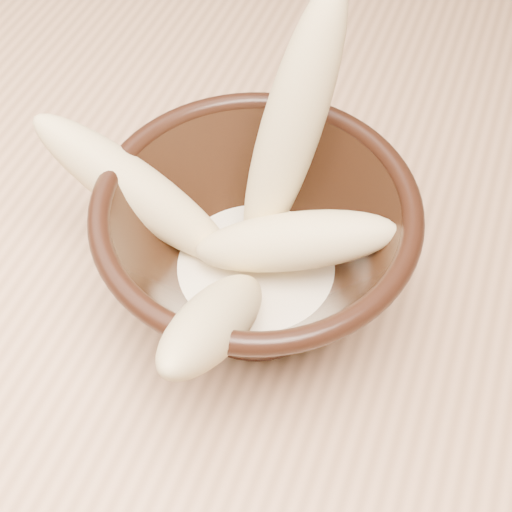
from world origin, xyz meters
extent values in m
plane|color=#B37D54|center=(0.00, 0.00, 0.00)|extent=(4.00, 4.00, 0.00)
cube|color=tan|center=(0.00, 0.00, 0.73)|extent=(1.20, 0.80, 0.04)
cylinder|color=tan|center=(-0.54, 0.34, 0.35)|extent=(0.05, 0.05, 0.71)
cylinder|color=black|center=(0.02, -0.14, 0.76)|extent=(0.09, 0.09, 0.01)
cylinder|color=black|center=(0.02, -0.14, 0.78)|extent=(0.08, 0.08, 0.01)
torus|color=black|center=(0.02, -0.14, 0.85)|extent=(0.20, 0.20, 0.01)
cylinder|color=#FBEBC9|center=(0.02, -0.14, 0.79)|extent=(0.11, 0.11, 0.02)
ellipsoid|color=#EACA8A|center=(0.03, -0.09, 0.88)|extent=(0.07, 0.11, 0.19)
ellipsoid|color=#EACA8A|center=(-0.06, -0.13, 0.83)|extent=(0.15, 0.04, 0.12)
ellipsoid|color=#EACA8A|center=(0.05, -0.13, 0.83)|extent=(0.14, 0.07, 0.07)
ellipsoid|color=#EACA8A|center=(0.03, -0.21, 0.84)|extent=(0.04, 0.14, 0.12)
camera|label=1|loc=(0.12, -0.39, 1.17)|focal=50.00mm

